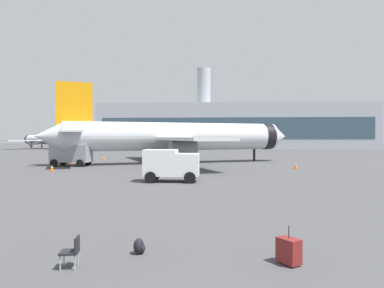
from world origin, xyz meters
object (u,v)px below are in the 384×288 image
airplane_taxiing (45,140)px  safety_cone_mid (52,168)px  cargo_van (171,164)px  safety_cone_near (104,158)px  airplane_at_gate (176,137)px  safety_cone_outer (71,161)px  traveller_backpack (139,246)px  rolling_suitcase (289,251)px  safety_cone_far (296,166)px  service_truck (71,153)px  gate_chair (72,250)px

airplane_taxiing → safety_cone_mid: airplane_taxiing is taller
cargo_van → safety_cone_near: bearing=118.2°
airplane_at_gate → safety_cone_outer: (-14.27, -1.41, -3.26)m
airplane_at_gate → traveller_backpack: airplane_at_gate is taller
airplane_taxiing → rolling_suitcase: size_ratio=21.41×
safety_cone_far → rolling_suitcase: size_ratio=0.63×
traveller_backpack → airplane_at_gate: bearing=95.1°
airplane_at_gate → safety_cone_outer: airplane_at_gate is taller
safety_cone_mid → airplane_at_gate: bearing=46.4°
traveller_backpack → rolling_suitcase: bearing=-7.6°
airplane_at_gate → cargo_van: 20.70m
service_truck → safety_cone_near: 11.72m
service_truck → safety_cone_far: 27.27m
cargo_van → safety_cone_mid: bearing=149.5°
airplane_at_gate → rolling_suitcase: airplane_at_gate is taller
gate_chair → rolling_suitcase: bearing=6.9°
service_truck → traveller_backpack: bearing=-64.0°
airplane_at_gate → safety_cone_far: (14.66, -7.48, -3.32)m
safety_cone_near → traveller_backpack: bearing=-70.7°
safety_cone_near → safety_cone_far: safety_cone_far is taller
cargo_van → rolling_suitcase: cargo_van is taller
safety_cone_far → safety_cone_outer: 29.57m
airplane_taxiing → safety_cone_far: size_ratio=34.09×
airplane_taxiing → safety_cone_near: airplane_taxiing is taller
service_truck → cargo_van: bearing=-45.5°
service_truck → rolling_suitcase: (20.35, -33.24, -1.22)m
airplane_at_gate → airplane_taxiing: airplane_at_gate is taller
safety_cone_near → rolling_suitcase: 49.12m
cargo_van → safety_cone_far: bearing=45.8°
safety_cone_far → rolling_suitcase: 32.18m
safety_cone_near → safety_cone_outer: (-2.15, -7.35, 0.08)m
gate_chair → service_truck: bearing=112.9°
airplane_taxiing → service_truck: size_ratio=4.78×
rolling_suitcase → safety_cone_far: bearing=77.7°
safety_cone_outer → gate_chair: bearing=-67.2°
airplane_at_gate → safety_cone_outer: size_ratio=42.53×
safety_cone_far → traveller_backpack: bearing=-110.0°
service_truck → safety_cone_mid: bearing=-83.5°
safety_cone_near → safety_cone_far: 29.96m
airplane_taxiing → safety_cone_far: (62.84, -67.01, -2.43)m
safety_cone_far → service_truck: bearing=176.2°
safety_cone_outer → rolling_suitcase: bearing=-59.5°
safety_cone_near → safety_cone_mid: bearing=-88.9°
airplane_taxiing → service_truck: (35.66, -65.23, -1.17)m
safety_cone_mid → rolling_suitcase: 33.01m
airplane_taxiing → airplane_at_gate: bearing=-51.0°
airplane_at_gate → gate_chair: 39.83m
rolling_suitcase → safety_cone_outer: bearing=120.5°
airplane_taxiing → safety_cone_far: 91.90m
safety_cone_mid → airplane_taxiing: bearing=116.9°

